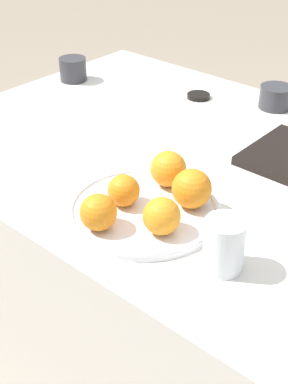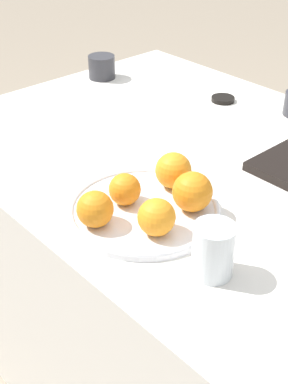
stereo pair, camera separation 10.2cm
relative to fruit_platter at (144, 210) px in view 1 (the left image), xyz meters
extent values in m
plane|color=gray|center=(-0.02, 0.26, -0.72)|extent=(12.00, 12.00, 0.00)
cube|color=silver|center=(-0.02, 0.26, -0.37)|extent=(1.41, 0.91, 0.71)
cylinder|color=silver|center=(0.00, 0.00, 0.00)|extent=(0.30, 0.30, 0.01)
torus|color=silver|center=(0.00, 0.00, 0.00)|extent=(0.30, 0.30, 0.01)
sphere|color=orange|center=(-0.04, -0.02, 0.04)|extent=(0.06, 0.06, 0.06)
sphere|color=orange|center=(0.07, -0.04, 0.04)|extent=(0.07, 0.07, 0.07)
sphere|color=orange|center=(-0.03, -0.10, 0.04)|extent=(0.07, 0.07, 0.07)
sphere|color=orange|center=(-0.02, 0.10, 0.04)|extent=(0.08, 0.08, 0.08)
sphere|color=orange|center=(0.06, 0.07, 0.04)|extent=(0.08, 0.08, 0.08)
cylinder|color=silver|center=(0.21, -0.03, 0.04)|extent=(0.07, 0.07, 0.10)
cylinder|color=#333338|center=(-0.06, 0.62, 0.02)|extent=(0.09, 0.09, 0.06)
cylinder|color=#333338|center=(-0.64, 0.40, 0.03)|extent=(0.08, 0.08, 0.07)
cylinder|color=black|center=(-0.26, 0.54, 0.00)|extent=(0.07, 0.07, 0.01)
camera|label=1|loc=(0.57, -0.65, 0.60)|focal=50.00mm
camera|label=2|loc=(0.64, -0.58, 0.60)|focal=50.00mm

